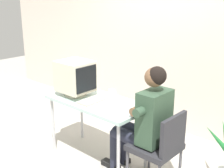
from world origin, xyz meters
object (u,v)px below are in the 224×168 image
object	(u,v)px
crt_monitor	(75,77)
office_chair	(160,145)
desk_mug	(112,93)
person_seated	(145,120)
desk	(97,105)
keyboard	(96,99)

from	to	relation	value
crt_monitor	office_chair	size ratio (longest dim) A/B	0.51
desk_mug	person_seated	bearing A→B (deg)	-14.97
desk	office_chair	bearing A→B (deg)	3.25
person_seated	desk_mug	size ratio (longest dim) A/B	13.56
person_seated	office_chair	bearing A→B (deg)	0.00
crt_monitor	office_chair	distance (m)	1.29
desk	person_seated	xyz separation A→B (m)	(0.66, 0.05, -0.00)
desk_mug	crt_monitor	bearing A→B (deg)	-143.35
office_chair	keyboard	bearing A→B (deg)	-176.87
desk	person_seated	size ratio (longest dim) A/B	0.95
keyboard	person_seated	xyz separation A→B (m)	(0.67, 0.05, -0.08)
crt_monitor	desk	bearing A→B (deg)	8.40
office_chair	desk_mug	world-z (taller)	desk_mug
keyboard	desk_mug	distance (m)	0.22
desk	office_chair	distance (m)	0.89
keyboard	person_seated	size ratio (longest dim) A/B	0.36
person_seated	desk_mug	xyz separation A→B (m)	(-0.62, 0.17, 0.11)
crt_monitor	office_chair	xyz separation A→B (m)	(1.17, 0.10, -0.52)
crt_monitor	person_seated	bearing A→B (deg)	5.59
desk	crt_monitor	bearing A→B (deg)	-171.60
crt_monitor	office_chair	world-z (taller)	crt_monitor
person_seated	desk_mug	world-z (taller)	person_seated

